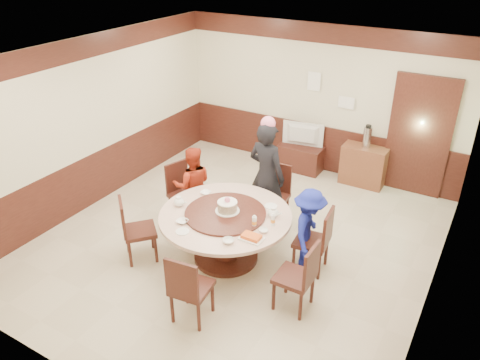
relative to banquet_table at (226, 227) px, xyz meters
The scene contains 29 objects.
room 0.72m from the banquet_table, 97.58° to the left, with size 6.00×6.04×2.84m.
banquet_table is the anchor object (origin of this frame).
chair_0 1.24m from the banquet_table, 19.27° to the left, with size 0.49×0.48×0.97m.
chair_1 1.25m from the banquet_table, 83.21° to the left, with size 0.47×0.48×0.97m.
chair_2 1.29m from the banquet_table, 153.59° to the left, with size 0.56×0.55×0.97m.
chair_3 1.26m from the banquet_table, 150.67° to the right, with size 0.62×0.62×0.97m.
chair_4 1.27m from the banquet_table, 77.52° to the right, with size 0.49×0.50×0.97m.
chair_5 1.35m from the banquet_table, 17.87° to the right, with size 0.45×0.44×0.97m.
person_standing 1.16m from the banquet_table, 86.79° to the left, with size 0.64×0.42×1.75m, color black.
person_red 1.17m from the banquet_table, 148.40° to the left, with size 0.63×0.49×1.29m, color #A02915.
person_blue 1.15m from the banquet_table, 22.22° to the left, with size 0.78×0.45×1.21m, color #172195.
birthday_cake 0.33m from the banquet_table, 77.74° to the left, with size 0.34×0.34×0.22m.
teapot_left 0.75m from the banquet_table, 168.42° to the right, with size 0.17×0.15×0.13m, color white.
teapot_right 0.71m from the banquet_table, 24.29° to the left, with size 0.17×0.15×0.13m, color white.
bowl_0 0.69m from the banquet_table, 148.97° to the left, with size 0.15×0.15×0.04m, color white.
bowl_1 0.71m from the banquet_table, 54.97° to the right, with size 0.15×0.15×0.05m, color white.
bowl_2 0.65m from the banquet_table, 128.91° to the right, with size 0.15×0.15×0.04m, color white.
bowl_3 0.71m from the banquet_table, 10.30° to the right, with size 0.13×0.13×0.04m, color white.
saucer_near 0.73m from the banquet_table, 111.04° to the right, with size 0.18×0.18×0.01m, color white.
saucer_far 0.71m from the banquet_table, 48.01° to the left, with size 0.18×0.18×0.01m, color white.
shrimp_platter 0.73m from the banquet_table, 29.65° to the right, with size 0.30×0.20×0.06m.
bottle_0 0.59m from the banquet_table, ahead, with size 0.06×0.06×0.16m, color white.
bottle_1 0.76m from the banquet_table, ahead, with size 0.06×0.06×0.16m, color white.
tv_stand 3.23m from the banquet_table, 94.53° to the left, with size 0.85×0.45×0.50m, color #3C1912.
television 3.22m from the banquet_table, 94.53° to the left, with size 0.80×0.11×0.46m, color gray.
side_cabinet 3.39m from the banquet_table, 72.98° to the left, with size 0.80×0.40×0.75m, color brown.
thermos 3.41m from the banquet_table, 73.03° to the left, with size 0.15×0.15×0.38m, color silver.
notice_left 3.62m from the banquet_table, 92.89° to the left, with size 0.25×0.00×0.35m, color white.
notice_right 3.56m from the banquet_table, 82.02° to the left, with size 0.30×0.00×0.22m, color white.
Camera 1 is at (3.01, -5.08, 4.18)m, focal length 35.00 mm.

